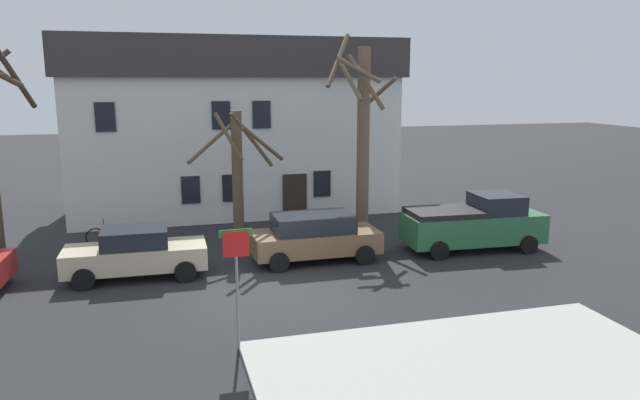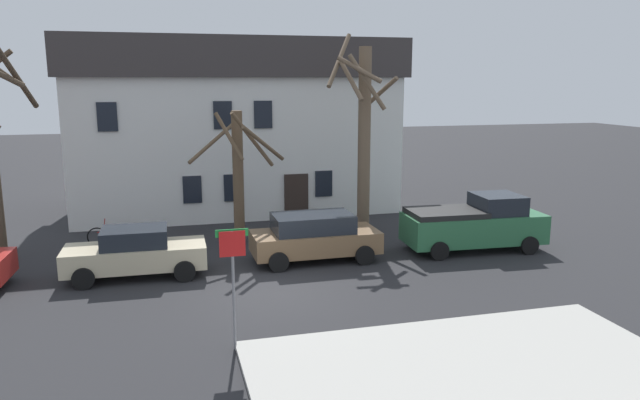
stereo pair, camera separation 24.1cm
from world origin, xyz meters
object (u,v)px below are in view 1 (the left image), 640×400
at_px(tree_bare_mid, 238,171).
at_px(car_brown_wagon, 315,236).
at_px(tree_bare_far, 362,132).
at_px(bicycle_leaning, 109,235).
at_px(building_main, 232,124).
at_px(street_sign_pole, 237,267).
at_px(car_beige_sedan, 136,253).
at_px(pickup_truck_green, 474,223).

bearing_deg(tree_bare_mid, car_brown_wagon, -52.20).
bearing_deg(tree_bare_far, bicycle_leaning, 174.82).
distance_m(building_main, tree_bare_far, 7.97).
bearing_deg(building_main, street_sign_pole, -97.20).
distance_m(car_beige_sedan, pickup_truck_green, 12.19).
relative_size(building_main, tree_bare_far, 1.89).
distance_m(building_main, bicycle_leaning, 8.88).
bearing_deg(car_brown_wagon, car_beige_sedan, -177.46).
distance_m(tree_bare_far, car_beige_sedan, 10.17).
height_order(tree_bare_far, car_brown_wagon, tree_bare_far).
relative_size(car_brown_wagon, pickup_truck_green, 0.85).
bearing_deg(car_beige_sedan, building_main, 66.05).
bearing_deg(pickup_truck_green, tree_bare_far, 133.45).
xyz_separation_m(car_beige_sedan, street_sign_pole, (2.45, -6.18, 1.23)).
distance_m(building_main, pickup_truck_green, 13.07).
bearing_deg(tree_bare_mid, tree_bare_far, 3.81).
distance_m(tree_bare_mid, car_brown_wagon, 4.19).
relative_size(tree_bare_far, pickup_truck_green, 1.55).
relative_size(pickup_truck_green, street_sign_pole, 1.79).
relative_size(tree_bare_mid, bicycle_leaning, 3.00).
xyz_separation_m(building_main, tree_bare_far, (4.40, -6.65, 0.06)).
relative_size(tree_bare_mid, tree_bare_far, 0.63).
height_order(building_main, pickup_truck_green, building_main).
relative_size(building_main, car_brown_wagon, 3.46).
bearing_deg(street_sign_pole, tree_bare_far, 56.32).
bearing_deg(tree_bare_mid, pickup_truck_green, -20.34).
xyz_separation_m(street_sign_pole, bicycle_leaning, (-3.56, 10.61, -1.68)).
xyz_separation_m(tree_bare_mid, street_sign_pole, (-1.34, -9.36, -0.83)).
height_order(building_main, car_brown_wagon, building_main).
xyz_separation_m(car_brown_wagon, bicycle_leaning, (-7.15, 4.16, -0.51)).
height_order(pickup_truck_green, bicycle_leaning, pickup_truck_green).
distance_m(tree_bare_mid, bicycle_leaning, 5.64).
xyz_separation_m(tree_bare_far, car_brown_wagon, (-2.87, -3.25, -3.34)).
height_order(tree_bare_mid, car_brown_wagon, tree_bare_mid).
height_order(car_beige_sedan, car_brown_wagon, car_brown_wagon).
relative_size(tree_bare_mid, car_beige_sedan, 1.16).
distance_m(car_brown_wagon, street_sign_pole, 7.48).
bearing_deg(building_main, car_beige_sedan, -113.95).
bearing_deg(tree_bare_far, tree_bare_mid, -176.19).
relative_size(car_beige_sedan, street_sign_pole, 1.53).
relative_size(car_brown_wagon, bicycle_leaning, 2.58).
bearing_deg(pickup_truck_green, car_brown_wagon, 178.06).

